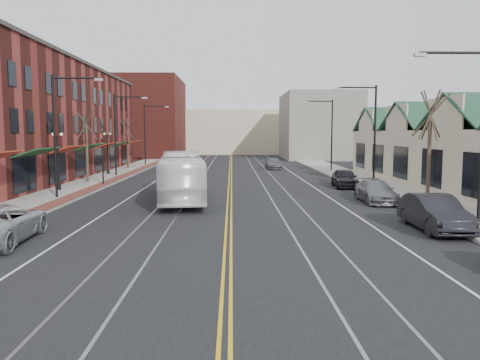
{
  "coord_description": "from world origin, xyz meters",
  "views": [
    {
      "loc": [
        0.16,
        -15.02,
        4.42
      ],
      "look_at": [
        0.57,
        8.83,
        2.0
      ],
      "focal_mm": 35.0,
      "sensor_mm": 36.0,
      "label": 1
    }
  ],
  "objects_px": {
    "transit_bus": "(181,177)",
    "parked_car_d": "(345,178)",
    "parked_car_c": "(376,191)",
    "parked_car_b": "(434,213)"
  },
  "relations": [
    {
      "from": "transit_bus",
      "to": "parked_car_d",
      "type": "relative_size",
      "value": 2.54
    },
    {
      "from": "parked_car_c",
      "to": "parked_car_d",
      "type": "xyz_separation_m",
      "value": [
        0.0,
        8.15,
        0.06
      ]
    },
    {
      "from": "parked_car_b",
      "to": "parked_car_d",
      "type": "bearing_deg",
      "value": 90.53
    },
    {
      "from": "transit_bus",
      "to": "parked_car_c",
      "type": "distance_m",
      "value": 12.51
    },
    {
      "from": "parked_car_b",
      "to": "parked_car_d",
      "type": "height_order",
      "value": "parked_car_b"
    },
    {
      "from": "transit_bus",
      "to": "parked_car_b",
      "type": "height_order",
      "value": "transit_bus"
    },
    {
      "from": "parked_car_b",
      "to": "parked_car_c",
      "type": "height_order",
      "value": "parked_car_b"
    },
    {
      "from": "transit_bus",
      "to": "parked_car_c",
      "type": "xyz_separation_m",
      "value": [
        12.44,
        -1.01,
        -0.88
      ]
    },
    {
      "from": "parked_car_d",
      "to": "parked_car_b",
      "type": "bearing_deg",
      "value": -85.66
    },
    {
      "from": "transit_bus",
      "to": "parked_car_d",
      "type": "bearing_deg",
      "value": -156.63
    }
  ]
}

